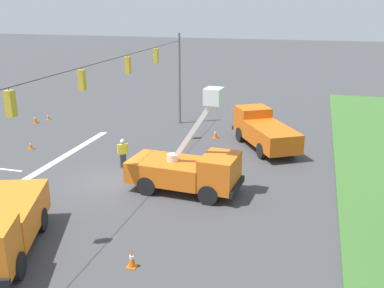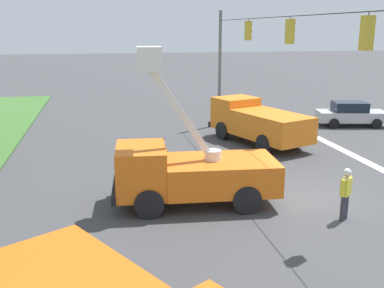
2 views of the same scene
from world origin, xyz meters
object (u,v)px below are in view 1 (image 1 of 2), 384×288
object	(u,v)px
utility_truck_bucket_lift	(188,169)
traffic_cone_foreground_left	(132,258)
road_worker	(123,151)
traffic_cone_lane_edge_b	(48,116)
traffic_cone_foreground_right	(31,145)
utility_truck_support_near	(264,130)
utility_truck_support_far	(0,227)
traffic_cone_mid_right	(215,133)
traffic_cone_mid_left	(35,118)

from	to	relation	value
utility_truck_bucket_lift	traffic_cone_foreground_left	bearing A→B (deg)	-0.88
road_worker	traffic_cone_lane_edge_b	bearing A→B (deg)	-129.34
road_worker	traffic_cone_foreground_right	world-z (taller)	road_worker
utility_truck_bucket_lift	utility_truck_support_near	xyz separation A→B (m)	(-8.58, 2.85, -0.07)
utility_truck_support_far	traffic_cone_mid_right	size ratio (longest dim) A/B	9.07
traffic_cone_foreground_right	traffic_cone_lane_edge_b	distance (m)	7.93
utility_truck_support_near	traffic_cone_foreground_right	xyz separation A→B (m)	(4.61, -15.04, -0.90)
utility_truck_bucket_lift	utility_truck_support_near	distance (m)	9.04
utility_truck_bucket_lift	traffic_cone_mid_right	world-z (taller)	utility_truck_bucket_lift
utility_truck_support_far	traffic_cone_lane_edge_b	distance (m)	21.58
utility_truck_bucket_lift	traffic_cone_foreground_right	world-z (taller)	utility_truck_bucket_lift
utility_truck_support_near	traffic_cone_foreground_left	size ratio (longest dim) A/B	9.38
utility_truck_bucket_lift	traffic_cone_foreground_right	bearing A→B (deg)	-108.02
traffic_cone_lane_edge_b	utility_truck_support_near	bearing A→B (deg)	81.86
utility_truck_bucket_lift	traffic_cone_lane_edge_b	size ratio (longest dim) A/B	9.76
traffic_cone_mid_left	utility_truck_bucket_lift	bearing A→B (deg)	57.94
road_worker	traffic_cone_foreground_left	xyz separation A→B (m)	(9.73, 4.65, -0.64)
utility_truck_support_near	utility_truck_bucket_lift	bearing A→B (deg)	-18.37
traffic_cone_lane_edge_b	traffic_cone_mid_left	bearing A→B (deg)	-17.13
traffic_cone_mid_right	traffic_cone_lane_edge_b	world-z (taller)	traffic_cone_mid_right
traffic_cone_foreground_left	utility_truck_bucket_lift	bearing A→B (deg)	179.12
road_worker	traffic_cone_foreground_left	size ratio (longest dim) A/B	2.43
road_worker	traffic_cone_mid_right	xyz separation A→B (m)	(-7.36, 4.01, -0.63)
utility_truck_support_near	traffic_cone_mid_right	distance (m)	3.88
road_worker	traffic_cone_foreground_left	world-z (taller)	road_worker
utility_truck_bucket_lift	traffic_cone_mid_right	xyz separation A→B (m)	(-9.78, -0.75, -0.90)
traffic_cone_foreground_right	utility_truck_support_far	bearing A→B (deg)	30.14
road_worker	traffic_cone_lane_edge_b	world-z (taller)	road_worker
utility_truck_support_near	traffic_cone_mid_right	bearing A→B (deg)	-108.46
traffic_cone_mid_right	road_worker	bearing A→B (deg)	-28.57
utility_truck_support_far	traffic_cone_foreground_left	xyz separation A→B (m)	(-0.53, 5.23, -0.85)
traffic_cone_mid_right	traffic_cone_foreground_left	bearing A→B (deg)	2.14
utility_truck_bucket_lift	road_worker	world-z (taller)	utility_truck_bucket_lift
utility_truck_support_near	traffic_cone_mid_left	world-z (taller)	utility_truck_support_near
traffic_cone_foreground_left	traffic_cone_lane_edge_b	size ratio (longest dim) A/B	1.18
traffic_cone_mid_right	utility_truck_support_near	bearing A→B (deg)	71.54
utility_truck_bucket_lift	traffic_cone_foreground_right	size ratio (longest dim) A/B	9.52
traffic_cone_mid_left	traffic_cone_mid_right	bearing A→B (deg)	89.42
utility_truck_support_near	traffic_cone_lane_edge_b	xyz separation A→B (m)	(-2.62, -18.31, -0.91)
traffic_cone_mid_left	traffic_cone_foreground_left	bearing A→B (deg)	42.40
utility_truck_support_far	traffic_cone_foreground_left	world-z (taller)	utility_truck_support_far
utility_truck_bucket_lift	road_worker	distance (m)	5.34
road_worker	utility_truck_support_near	bearing A→B (deg)	128.99
road_worker	traffic_cone_lane_edge_b	size ratio (longest dim) A/B	2.88
road_worker	traffic_cone_foreground_left	bearing A→B (deg)	25.52
traffic_cone_foreground_left	traffic_cone_lane_edge_b	world-z (taller)	traffic_cone_foreground_left
utility_truck_support_far	traffic_cone_foreground_right	xyz separation A→B (m)	(-11.81, -6.85, -0.91)
traffic_cone_mid_left	traffic_cone_mid_right	distance (m)	15.10
utility_truck_bucket_lift	utility_truck_support_near	world-z (taller)	utility_truck_bucket_lift
utility_truck_support_near	traffic_cone_lane_edge_b	distance (m)	18.52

